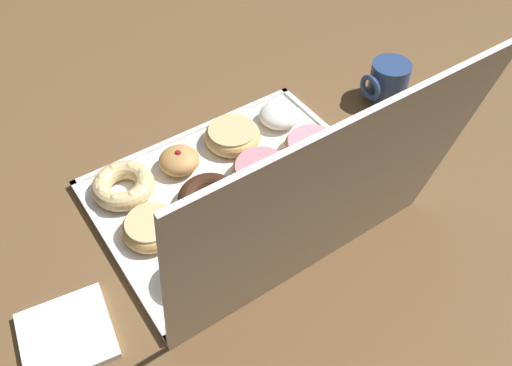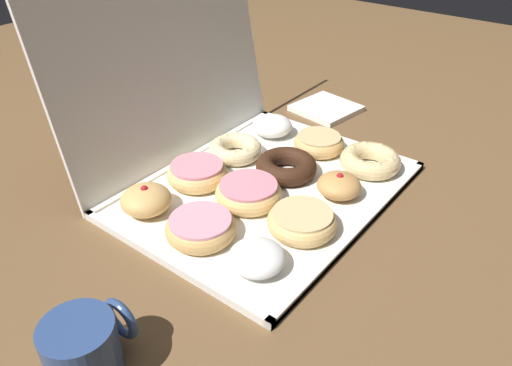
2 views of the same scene
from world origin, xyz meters
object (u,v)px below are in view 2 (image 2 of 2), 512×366
at_px(donut_box, 267,190).
at_px(cruller_donut_10, 236,149).
at_px(chocolate_cake_ring_donut_6, 285,166).
at_px(glazed_ring_donut_7, 318,142).
at_px(powdered_filled_donut_0, 257,257).
at_px(powdered_filled_donut_11, 272,126).
at_px(coffee_mug, 84,348).
at_px(napkin_stack, 326,108).
at_px(jelly_filled_donut_2, 339,185).
at_px(pink_frosted_donut_5, 249,193).
at_px(jelly_filled_donut_8, 146,200).
at_px(pink_frosted_donut_9, 197,173).
at_px(glazed_ring_donut_1, 302,221).
at_px(pink_frosted_donut_4, 200,227).
at_px(cruller_donut_3, 370,160).

distance_m(donut_box, cruller_donut_10, 0.14).
xyz_separation_m(chocolate_cake_ring_donut_6, glazed_ring_donut_7, (0.12, -0.00, 0.00)).
distance_m(powdered_filled_donut_0, cruller_donut_10, 0.34).
height_order(cruller_donut_10, powdered_filled_donut_11, powdered_filled_donut_11).
relative_size(donut_box, glazed_ring_donut_7, 4.90).
relative_size(coffee_mug, napkin_stack, 0.78).
xyz_separation_m(powdered_filled_donut_0, jelly_filled_donut_2, (0.25, -0.00, 0.00)).
distance_m(cruller_donut_10, coffee_mug, 0.54).
distance_m(pink_frosted_donut_5, jelly_filled_donut_8, 0.18).
bearing_deg(donut_box, pink_frosted_donut_9, 118.52).
bearing_deg(chocolate_cake_ring_donut_6, glazed_ring_donut_1, -135.90).
height_order(pink_frosted_donut_4, chocolate_cake_ring_donut_6, same).
height_order(pink_frosted_donut_4, napkin_stack, pink_frosted_donut_4).
distance_m(chocolate_cake_ring_donut_6, powdered_filled_donut_11, 0.17).
xyz_separation_m(powdered_filled_donut_0, chocolate_cake_ring_donut_6, (0.25, 0.12, -0.00)).
xyz_separation_m(glazed_ring_donut_7, jelly_filled_donut_8, (-0.37, 0.12, 0.01)).
xyz_separation_m(glazed_ring_donut_7, cruller_donut_10, (-0.13, 0.12, -0.00)).
distance_m(cruller_donut_3, cruller_donut_10, 0.28).
relative_size(glazed_ring_donut_1, coffee_mug, 1.09).
bearing_deg(pink_frosted_donut_9, cruller_donut_3, -44.05).
relative_size(powdered_filled_donut_0, cruller_donut_10, 0.78).
bearing_deg(chocolate_cake_ring_donut_6, coffee_mug, -172.57).
bearing_deg(powdered_filled_donut_0, pink_frosted_donut_5, 42.51).
xyz_separation_m(jelly_filled_donut_2, pink_frosted_donut_9, (-0.13, 0.24, -0.00)).
bearing_deg(coffee_mug, glazed_ring_donut_7, 5.88).
height_order(glazed_ring_donut_1, powdered_filled_donut_11, powdered_filled_donut_11).
distance_m(cruller_donut_10, napkin_stack, 0.33).
bearing_deg(cruller_donut_3, glazed_ring_donut_1, -179.80).
distance_m(glazed_ring_donut_1, jelly_filled_donut_8, 0.28).
distance_m(jelly_filled_donut_2, pink_frosted_donut_9, 0.27).
xyz_separation_m(glazed_ring_donut_7, powdered_filled_donut_11, (-0.00, 0.12, 0.00)).
bearing_deg(powdered_filled_donut_0, donut_box, 32.61).
bearing_deg(cruller_donut_10, jelly_filled_donut_8, 179.93).
bearing_deg(donut_box, coffee_mug, -172.00).
relative_size(cruller_donut_3, chocolate_cake_ring_donut_6, 1.01).
distance_m(jelly_filled_donut_2, glazed_ring_donut_7, 0.17).
bearing_deg(coffee_mug, pink_frosted_donut_5, 9.04).
bearing_deg(glazed_ring_donut_7, powdered_filled_donut_0, -161.97).
xyz_separation_m(chocolate_cake_ring_donut_6, napkin_stack, (0.33, 0.10, -0.02)).
relative_size(glazed_ring_donut_1, powdered_filled_donut_11, 1.33).
distance_m(jelly_filled_donut_2, coffee_mug, 0.52).
xyz_separation_m(pink_frosted_donut_4, napkin_stack, (0.57, 0.10, -0.02)).
bearing_deg(cruller_donut_3, powdered_filled_donut_0, 179.56).
relative_size(pink_frosted_donut_5, napkin_stack, 0.87).
bearing_deg(jelly_filled_donut_8, donut_box, -33.57).
height_order(powdered_filled_donut_11, coffee_mug, coffee_mug).
distance_m(cruller_donut_3, coffee_mug, 0.64).
distance_m(donut_box, chocolate_cake_ring_donut_6, 0.07).
bearing_deg(glazed_ring_donut_7, jelly_filled_donut_8, 161.77).
bearing_deg(pink_frosted_donut_5, coffee_mug, -170.96).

